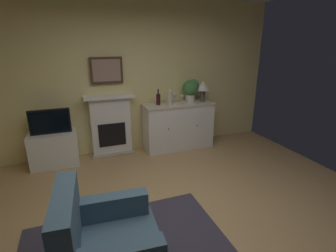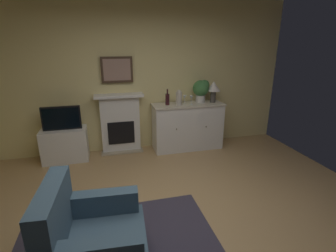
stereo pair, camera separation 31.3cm
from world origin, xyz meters
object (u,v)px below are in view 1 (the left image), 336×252
object	(u,v)px
table_lamp	(203,87)
tv_cabinet	(54,149)
potted_plant_small	(191,89)
wine_glass_left	(175,97)
framed_picture	(107,70)
sideboard_cabinet	(178,126)
fireplace_unit	(111,125)
wine_bottle	(158,99)
tv_set	(50,122)
armchair	(105,246)
vase_decorative	(170,97)
wine_glass_center	(182,97)

from	to	relation	value
table_lamp	tv_cabinet	world-z (taller)	table_lamp
potted_plant_small	table_lamp	bearing A→B (deg)	-11.33
table_lamp	wine_glass_left	world-z (taller)	table_lamp
framed_picture	sideboard_cabinet	size ratio (longest dim) A/B	0.41
fireplace_unit	wine_bottle	distance (m)	0.98
sideboard_cabinet	tv_cabinet	world-z (taller)	sideboard_cabinet
wine_bottle	fireplace_unit	bearing A→B (deg)	169.80
framed_picture	fireplace_unit	bearing A→B (deg)	-90.00
tv_set	potted_plant_small	distance (m)	2.53
wine_bottle	tv_set	world-z (taller)	wine_bottle
sideboard_cabinet	tv_cabinet	distance (m)	2.23
wine_bottle	potted_plant_small	distance (m)	0.68
wine_bottle	potted_plant_small	xyz separation A→B (m)	(0.66, 0.02, 0.15)
wine_bottle	wine_glass_left	size ratio (longest dim) A/B	1.76
fireplace_unit	wine_bottle	world-z (taller)	wine_bottle
wine_glass_left	tv_set	bearing A→B (deg)	-179.42
sideboard_cabinet	wine_bottle	bearing A→B (deg)	176.75
armchair	tv_set	bearing A→B (deg)	101.41
framed_picture	sideboard_cabinet	bearing A→B (deg)	-10.06
sideboard_cabinet	framed_picture	bearing A→B (deg)	169.94
vase_decorative	table_lamp	bearing A→B (deg)	4.12
wine_glass_center	vase_decorative	xyz separation A→B (m)	(-0.24, -0.00, 0.02)
fireplace_unit	tv_set	bearing A→B (deg)	-169.23
potted_plant_small	armchair	world-z (taller)	potted_plant_small
wine_bottle	wine_glass_left	distance (m)	0.33
wine_bottle	vase_decorative	xyz separation A→B (m)	(0.20, -0.07, 0.03)
framed_picture	sideboard_cabinet	xyz separation A→B (m)	(1.25, -0.22, -1.08)
fireplace_unit	wine_glass_center	world-z (taller)	fireplace_unit
armchair	potted_plant_small	bearing A→B (deg)	52.45
framed_picture	table_lamp	xyz separation A→B (m)	(1.75, -0.22, -0.36)
wine_glass_left	vase_decorative	size ratio (longest dim) A/B	0.59
wine_glass_left	wine_glass_center	distance (m)	0.13
wine_bottle	framed_picture	bearing A→B (deg)	166.92
wine_glass_left	table_lamp	bearing A→B (deg)	-1.39
tv_cabinet	wine_glass_center	bearing A→B (deg)	-1.62
tv_cabinet	wine_bottle	bearing A→B (deg)	0.23
vase_decorative	wine_bottle	bearing A→B (deg)	159.79
wine_bottle	armchair	xyz separation A→B (m)	(-1.33, -2.56, -0.61)
table_lamp	wine_bottle	size ratio (longest dim) A/B	1.38
table_lamp	armchair	bearing A→B (deg)	-131.06
table_lamp	tv_cabinet	bearing A→B (deg)	179.68
fireplace_unit	tv_set	size ratio (longest dim) A/B	1.77
wine_glass_left	wine_glass_center	xyz separation A→B (m)	(0.11, -0.06, 0.00)
table_lamp	tv_set	distance (m)	2.75
wine_glass_center	potted_plant_small	xyz separation A→B (m)	(0.23, 0.09, 0.13)
vase_decorative	potted_plant_small	size ratio (longest dim) A/B	0.65
vase_decorative	tv_set	distance (m)	2.05
sideboard_cabinet	armchair	size ratio (longest dim) A/B	1.45
fireplace_unit	vase_decorative	bearing A→B (deg)	-12.12
sideboard_cabinet	wine_bottle	xyz separation A→B (m)	(-0.39, 0.02, 0.55)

